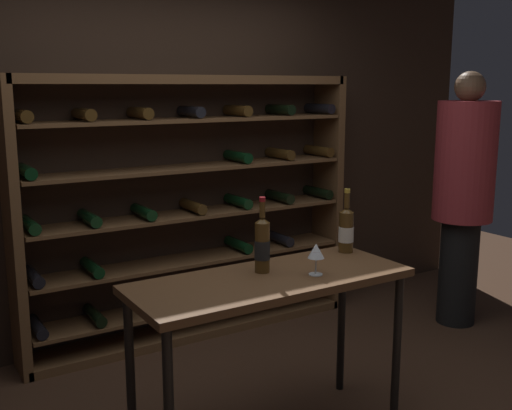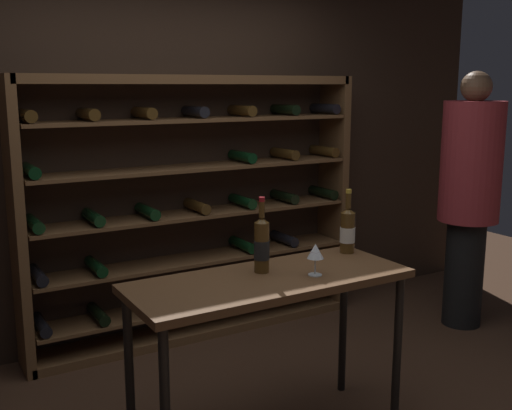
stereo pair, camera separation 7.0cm
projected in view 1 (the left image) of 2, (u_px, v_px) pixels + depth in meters
The scene contains 7 objects.
back_wall at pixel (151, 138), 4.28m from camera, with size 5.93×0.10×2.85m, color #332319.
wine_rack at pixel (194, 210), 4.32m from camera, with size 2.47×0.32×1.85m.
tasting_table at pixel (270, 295), 3.00m from camera, with size 1.40×0.55×0.87m.
person_bystander_dark_jacket at pixel (463, 188), 4.51m from camera, with size 0.44×0.44×1.88m.
wine_bottle_green_slim at pixel (262, 245), 3.03m from camera, with size 0.08×0.08×0.38m.
wine_bottle_red_label at pixel (346, 229), 3.40m from camera, with size 0.08×0.08×0.36m.
wine_glass_stemmed_right at pixel (316, 252), 2.99m from camera, with size 0.08×0.08×0.16m.
Camera 1 is at (-1.64, -2.38, 1.78)m, focal length 43.02 mm.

